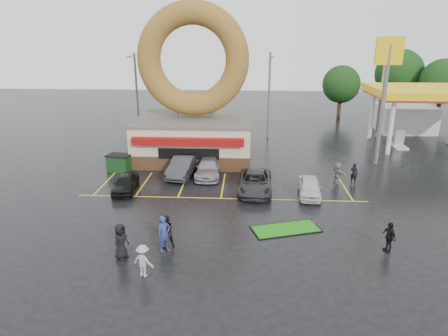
# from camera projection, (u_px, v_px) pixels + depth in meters

# --- Properties ---
(ground) EXTENTS (120.00, 120.00, 0.00)m
(ground) POSITION_uv_depth(u_px,v_px,m) (217.00, 220.00, 24.28)
(ground) COLOR black
(ground) RESTS_ON ground
(donut_shop) EXTENTS (10.20, 8.70, 13.50)m
(donut_shop) POSITION_uv_depth(u_px,v_px,m) (194.00, 109.00, 35.31)
(donut_shop) COLOR #472B19
(donut_shop) RESTS_ON ground
(gas_station) EXTENTS (12.30, 13.65, 5.90)m
(gas_station) POSITION_uv_depth(u_px,v_px,m) (422.00, 105.00, 41.84)
(gas_station) COLOR silver
(gas_station) RESTS_ON ground
(shell_sign) EXTENTS (2.20, 0.36, 10.60)m
(shell_sign) POSITION_uv_depth(u_px,v_px,m) (386.00, 78.00, 32.59)
(shell_sign) COLOR slate
(shell_sign) RESTS_ON ground
(streetlight_left) EXTENTS (0.40, 2.21, 9.00)m
(streetlight_left) POSITION_uv_depth(u_px,v_px,m) (137.00, 94.00, 42.17)
(streetlight_left) COLOR slate
(streetlight_left) RESTS_ON ground
(streetlight_mid) EXTENTS (0.40, 2.21, 9.00)m
(streetlight_mid) POSITION_uv_depth(u_px,v_px,m) (269.00, 94.00, 42.35)
(streetlight_mid) COLOR slate
(streetlight_mid) RESTS_ON ground
(streetlight_right) EXTENTS (0.40, 2.21, 9.00)m
(streetlight_right) POSITION_uv_depth(u_px,v_px,m) (381.00, 93.00, 42.64)
(streetlight_right) COLOR slate
(streetlight_right) RESTS_ON ground
(tree_far_a) EXTENTS (5.60, 5.60, 8.00)m
(tree_far_a) POSITION_uv_depth(u_px,v_px,m) (443.00, 82.00, 49.62)
(tree_far_a) COLOR #332114
(tree_far_a) RESTS_ON ground
(tree_far_c) EXTENTS (6.30, 6.30, 9.00)m
(tree_far_c) POSITION_uv_depth(u_px,v_px,m) (399.00, 73.00, 53.42)
(tree_far_c) COLOR #332114
(tree_far_c) RESTS_ON ground
(tree_far_d) EXTENTS (4.90, 4.90, 7.00)m
(tree_far_d) POSITION_uv_depth(u_px,v_px,m) (341.00, 84.00, 52.37)
(tree_far_d) COLOR #332114
(tree_far_d) RESTS_ON ground
(car_black) EXTENTS (1.73, 3.77, 1.25)m
(car_black) POSITION_uv_depth(u_px,v_px,m) (126.00, 183.00, 28.53)
(car_black) COLOR black
(car_black) RESTS_ON ground
(car_dgrey) EXTENTS (2.24, 4.89, 1.55)m
(car_dgrey) POSITION_uv_depth(u_px,v_px,m) (183.00, 166.00, 31.79)
(car_dgrey) COLOR #323234
(car_dgrey) RESTS_ON ground
(car_silver) EXTENTS (1.99, 4.67, 1.34)m
(car_silver) POSITION_uv_depth(u_px,v_px,m) (208.00, 168.00, 31.71)
(car_silver) COLOR #98989C
(car_silver) RESTS_ON ground
(car_grey) EXTENTS (2.54, 5.17, 1.41)m
(car_grey) POSITION_uv_depth(u_px,v_px,m) (255.00, 182.00, 28.54)
(car_grey) COLOR #303033
(car_grey) RESTS_ON ground
(car_white) EXTENTS (1.83, 3.84, 1.27)m
(car_white) POSITION_uv_depth(u_px,v_px,m) (310.00, 187.00, 27.76)
(car_white) COLOR silver
(car_white) RESTS_ON ground
(person_blue) EXTENTS (0.85, 0.82, 1.96)m
(person_blue) POSITION_uv_depth(u_px,v_px,m) (164.00, 234.00, 20.53)
(person_blue) COLOR navy
(person_blue) RESTS_ON ground
(person_blackjkt) EXTENTS (1.12, 1.09, 1.82)m
(person_blackjkt) POSITION_uv_depth(u_px,v_px,m) (166.00, 232.00, 20.88)
(person_blackjkt) COLOR black
(person_blackjkt) RESTS_ON ground
(person_hoodie) EXTENTS (1.18, 0.92, 1.61)m
(person_hoodie) POSITION_uv_depth(u_px,v_px,m) (143.00, 261.00, 18.40)
(person_hoodie) COLOR #9D9D9F
(person_hoodie) RESTS_ON ground
(person_bystander) EXTENTS (0.89, 1.07, 1.86)m
(person_bystander) POSITION_uv_depth(u_px,v_px,m) (121.00, 241.00, 19.88)
(person_bystander) COLOR black
(person_bystander) RESTS_ON ground
(person_cameraman) EXTENTS (0.67, 1.04, 1.64)m
(person_cameraman) POSITION_uv_depth(u_px,v_px,m) (389.00, 237.00, 20.57)
(person_cameraman) COLOR black
(person_cameraman) RESTS_ON ground
(person_walker_near) EXTENTS (1.13, 1.58, 1.65)m
(person_walker_near) POSITION_uv_depth(u_px,v_px,m) (338.00, 173.00, 30.07)
(person_walker_near) COLOR gray
(person_walker_near) RESTS_ON ground
(person_walker_far) EXTENTS (0.69, 0.64, 1.58)m
(person_walker_far) POSITION_uv_depth(u_px,v_px,m) (354.00, 173.00, 30.11)
(person_walker_far) COLOR black
(person_walker_far) RESTS_ON ground
(dumpster) EXTENTS (2.01, 1.55, 1.30)m
(dumpster) POSITION_uv_depth(u_px,v_px,m) (120.00, 163.00, 32.91)
(dumpster) COLOR #19411C
(dumpster) RESTS_ON ground
(putting_green) EXTENTS (4.26, 2.81, 0.50)m
(putting_green) POSITION_uv_depth(u_px,v_px,m) (286.00, 229.00, 23.08)
(putting_green) COLOR black
(putting_green) RESTS_ON ground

